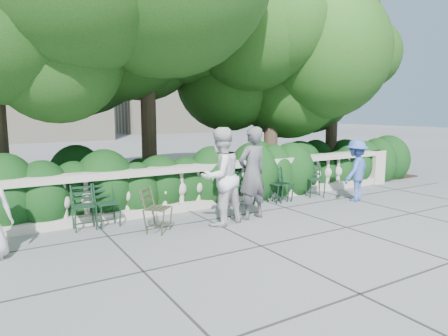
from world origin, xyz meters
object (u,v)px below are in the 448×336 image
chair_d (250,206)px  chair_f (286,203)px  chair_c (282,203)px  chair_weathered (166,233)px  chair_a (86,231)px  person_woman_grey (252,173)px  person_older_blue (356,170)px  person_casual_man (220,177)px  chair_e (317,198)px  chair_b (111,228)px

chair_d → chair_f: bearing=-37.4°
chair_c → chair_weathered: (-3.29, -0.73, 0.00)m
chair_a → chair_weathered: 1.46m
chair_f → chair_d: bearing=163.2°
chair_d → person_woman_grey: 1.39m
chair_a → person_older_blue: 6.29m
person_casual_man → person_older_blue: size_ratio=1.25×
chair_e → chair_f: bearing=-157.3°
chair_e → chair_f: (-1.01, -0.01, 0.00)m
chair_e → person_older_blue: (0.59, -0.69, 0.75)m
chair_b → chair_weathered: bearing=-50.9°
chair_weathered → chair_b: bearing=89.3°
chair_e → person_casual_man: size_ratio=0.45×
chair_b → person_older_blue: (5.75, -0.79, 0.75)m
chair_a → chair_d: bearing=3.0°
person_casual_man → person_older_blue: person_casual_man is taller
person_woman_grey → person_casual_man: person_casual_man is taller
chair_a → person_woman_grey: size_ratio=0.45×
chair_weathered → person_older_blue: size_ratio=0.56×
chair_c → person_woman_grey: 1.83m
chair_f → person_woman_grey: bearing=-161.9°
chair_c → chair_d: (-0.82, 0.14, 0.00)m
chair_c → person_older_blue: (1.70, -0.70, 0.75)m
chair_b → person_casual_man: bearing=-28.0°
chair_a → person_casual_man: person_casual_man is taller
person_casual_man → chair_f: bearing=-176.6°
chair_e → chair_weathered: same height
chair_c → chair_e: same height
chair_b → chair_weathered: size_ratio=1.00×
chair_a → person_casual_man: 2.66m
person_casual_man → person_older_blue: (3.86, 0.06, -0.19)m
chair_weathered → person_woman_grey: (1.90, 0.00, 0.94)m
chair_e → chair_weathered: bearing=-148.7°
chair_e → chair_a: bearing=-159.1°
person_older_blue → chair_c: bearing=-41.1°
chair_d → person_casual_man: (-1.33, -0.90, 0.94)m
person_casual_man → chair_b: bearing=-38.8°
chair_d → person_woman_grey: size_ratio=0.45×
chair_b → chair_f: 4.16m
chair_c → chair_weathered: size_ratio=1.00×
chair_a → person_older_blue: (6.19, -0.80, 0.75)m
chair_d → person_casual_man: 1.86m
chair_a → chair_weathered: (1.20, -0.83, 0.00)m
chair_f → person_casual_man: bearing=-168.9°
person_older_blue → chair_e: bearing=-68.2°
chair_d → person_older_blue: size_ratio=0.56×
chair_c → chair_f: bearing=-18.0°
chair_a → chair_weathered: same height
person_older_blue → chair_weathered: bearing=-18.4°
chair_b → chair_f: same height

